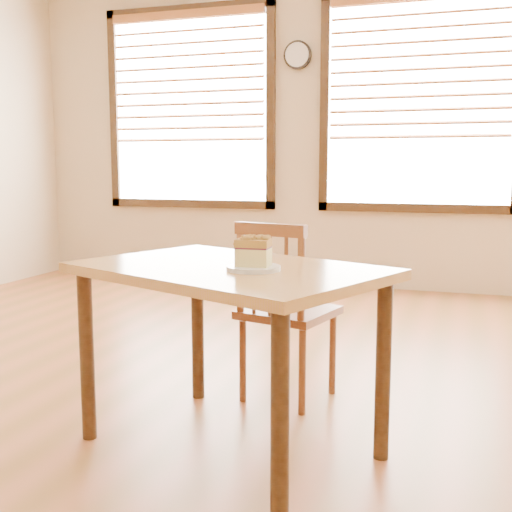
{
  "coord_description": "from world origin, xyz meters",
  "views": [
    {
      "loc": [
        0.74,
        -1.97,
        1.14
      ],
      "look_at": [
        -0.0,
        0.31,
        0.8
      ],
      "focal_mm": 45.0,
      "sensor_mm": 36.0,
      "label": 1
    }
  ],
  "objects": [
    {
      "name": "wall_clock",
      "position": [
        -0.8,
        3.96,
        2.15
      ],
      "size": [
        0.26,
        0.05,
        0.26
      ],
      "color": "black",
      "rests_on": "room_shell"
    },
    {
      "name": "ground",
      "position": [
        0.0,
        0.0,
        0.0
      ],
      "size": [
        8.0,
        8.0,
        0.0
      ],
      "primitive_type": "plane",
      "color": "#97522B"
    },
    {
      "name": "cafe_chair_main",
      "position": [
        -0.07,
        0.95,
        0.45
      ],
      "size": [
        0.48,
        0.48,
        0.89
      ],
      "rotation": [
        0.0,
        0.0,
        2.9
      ],
      "color": "brown",
      "rests_on": "ground"
    },
    {
      "name": "window_right",
      "position": [
        0.3,
        3.97,
        1.81
      ],
      "size": [
        1.76,
        0.1,
        1.96
      ],
      "color": "white",
      "rests_on": "room_shell"
    },
    {
      "name": "cafe_table_main",
      "position": [
        -0.13,
        0.35,
        0.65
      ],
      "size": [
        1.37,
        1.16,
        0.75
      ],
      "rotation": [
        0.0,
        0.0,
        -0.39
      ],
      "color": "#B77C47",
      "rests_on": "ground"
    },
    {
      "name": "cake_slice",
      "position": [
        -0.01,
        0.28,
        0.82
      ],
      "size": [
        0.14,
        0.1,
        0.12
      ],
      "rotation": [
        0.0,
        0.0,
        0.06
      ],
      "color": "#D2C276",
      "rests_on": "plate"
    },
    {
      "name": "plate",
      "position": [
        -0.0,
        0.28,
        0.76
      ],
      "size": [
        0.2,
        0.2,
        0.02
      ],
      "color": "white",
      "rests_on": "cafe_table_main"
    },
    {
      "name": "window_left",
      "position": [
        -1.9,
        3.97,
        1.81
      ],
      "size": [
        1.76,
        0.1,
        1.96
      ],
      "color": "white",
      "rests_on": "room_shell"
    }
  ]
}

